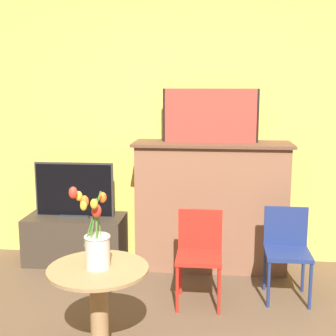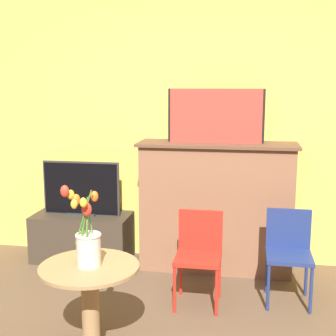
{
  "view_description": "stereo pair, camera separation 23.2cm",
  "coord_description": "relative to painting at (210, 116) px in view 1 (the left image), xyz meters",
  "views": [
    {
      "loc": [
        0.24,
        -2.11,
        1.61
      ],
      "look_at": [
        -0.12,
        1.24,
        1.01
      ],
      "focal_mm": 50.0,
      "sensor_mm": 36.0,
      "label": 1
    },
    {
      "loc": [
        0.47,
        -2.08,
        1.61
      ],
      "look_at": [
        -0.12,
        1.24,
        1.01
      ],
      "focal_mm": 50.0,
      "sensor_mm": 36.0,
      "label": 2
    }
  ],
  "objects": [
    {
      "name": "fireplace_mantel",
      "position": [
        0.02,
        -0.01,
        -0.77
      ],
      "size": [
        1.36,
        0.45,
        1.12
      ],
      "color": "brown",
      "rests_on": "ground"
    },
    {
      "name": "tv_monitor",
      "position": [
        -1.21,
        -0.03,
        -0.68
      ],
      "size": [
        0.72,
        0.12,
        0.49
      ],
      "color": "#2D2D2D",
      "rests_on": "tv_stand"
    },
    {
      "name": "tv_stand",
      "position": [
        -1.21,
        -0.03,
        -1.13
      ],
      "size": [
        0.89,
        0.43,
        0.43
      ],
      "color": "#382D23",
      "rests_on": "ground"
    },
    {
      "name": "chair_red",
      "position": [
        -0.05,
        -0.7,
        -0.94
      ],
      "size": [
        0.33,
        0.33,
        0.68
      ],
      "color": "red",
      "rests_on": "ground"
    },
    {
      "name": "chair_blue",
      "position": [
        0.6,
        -0.55,
        -0.94
      ],
      "size": [
        0.33,
        0.33,
        0.68
      ],
      "color": "navy",
      "rests_on": "ground"
    },
    {
      "name": "wall_back",
      "position": [
        -0.18,
        0.23,
        0.0
      ],
      "size": [
        8.0,
        0.06,
        2.7
      ],
      "color": "#EAC651",
      "rests_on": "ground"
    },
    {
      "name": "vase_tulips",
      "position": [
        -0.62,
        -1.53,
        -0.61
      ],
      "size": [
        0.23,
        0.21,
        0.48
      ],
      "color": "beige",
      "rests_on": "side_table"
    },
    {
      "name": "painting",
      "position": [
        0.0,
        0.0,
        0.0
      ],
      "size": [
        0.82,
        0.03,
        0.46
      ],
      "color": "black",
      "rests_on": "fireplace_mantel"
    },
    {
      "name": "side_table",
      "position": [
        -0.61,
        -1.52,
        -0.98
      ],
      "size": [
        0.59,
        0.59,
        0.57
      ],
      "color": "#99754C",
      "rests_on": "ground"
    }
  ]
}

